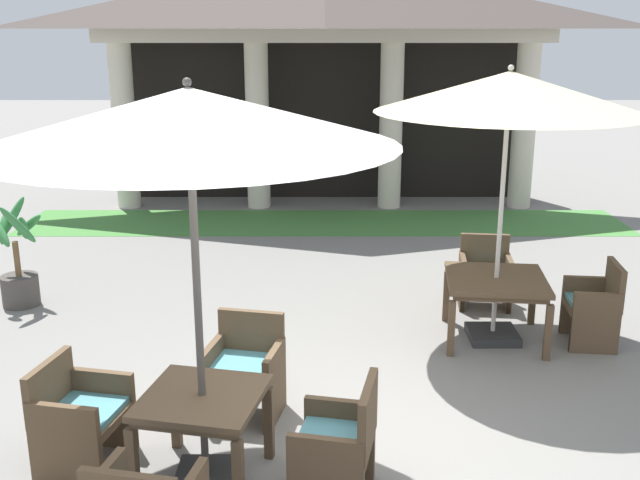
% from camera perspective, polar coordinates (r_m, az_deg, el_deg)
% --- Properties ---
extents(ground_plane, '(60.00, 60.00, 0.00)m').
position_cam_1_polar(ground_plane, '(6.04, 0.96, -16.63)').
color(ground_plane, gray).
extents(background_pavilion, '(8.54, 2.80, 4.47)m').
position_cam_1_polar(background_pavilion, '(13.75, 0.57, 16.78)').
color(background_pavilion, beige).
rests_on(background_pavilion, ground).
extents(lawn_strip, '(10.34, 1.79, 0.01)m').
position_cam_1_polar(lawn_strip, '(12.87, 0.56, 1.37)').
color(lawn_strip, '#47843D').
rests_on(lawn_strip, ground).
extents(patio_table_near_foreground, '(1.00, 1.00, 0.70)m').
position_cam_1_polar(patio_table_near_foreground, '(5.59, -8.79, -12.54)').
color(patio_table_near_foreground, brown).
rests_on(patio_table_near_foreground, ground).
extents(patio_umbrella_near_foreground, '(2.79, 2.79, 2.95)m').
position_cam_1_polar(patio_umbrella_near_foreground, '(4.95, -9.81, 9.13)').
color(patio_umbrella_near_foreground, '#2D2D2D').
rests_on(patio_umbrella_near_foreground, ground).
extents(patio_chair_near_foreground_east, '(0.65, 0.69, 0.90)m').
position_cam_1_polar(patio_chair_near_foreground_east, '(5.45, 1.65, -15.55)').
color(patio_chair_near_foreground_east, brown).
rests_on(patio_chair_near_foreground_east, ground).
extents(patio_chair_near_foreground_north, '(0.71, 0.67, 0.88)m').
position_cam_1_polar(patio_chair_near_foreground_north, '(6.51, -5.58, -9.90)').
color(patio_chair_near_foreground_north, brown).
rests_on(patio_chair_near_foreground_north, ground).
extents(patio_chair_near_foreground_west, '(0.69, 0.73, 0.84)m').
position_cam_1_polar(patio_chair_near_foreground_west, '(6.09, -17.81, -12.80)').
color(patio_chair_near_foreground_west, brown).
rests_on(patio_chair_near_foreground_west, ground).
extents(patio_table_mid_left, '(1.14, 1.14, 0.70)m').
position_cam_1_polar(patio_table_mid_left, '(8.13, 13.57, -3.40)').
color(patio_table_mid_left, brown).
rests_on(patio_table_mid_left, ground).
extents(patio_umbrella_mid_left, '(2.69, 2.69, 2.90)m').
position_cam_1_polar(patio_umbrella_mid_left, '(7.71, 14.55, 10.77)').
color(patio_umbrella_mid_left, '#2D2D2D').
rests_on(patio_umbrella_mid_left, ground).
extents(patio_chair_mid_left_north, '(0.65, 0.55, 0.85)m').
position_cam_1_polar(patio_chair_mid_left_north, '(9.17, 12.75, -2.57)').
color(patio_chair_mid_left_north, brown).
rests_on(patio_chair_mid_left_north, ground).
extents(patio_chair_mid_left_east, '(0.56, 0.63, 0.90)m').
position_cam_1_polar(patio_chair_mid_left_east, '(8.39, 20.53, -4.85)').
color(patio_chair_mid_left_east, brown).
rests_on(patio_chair_mid_left_east, ground).
extents(potted_palm_left_edge, '(0.63, 0.68, 1.33)m').
position_cam_1_polar(potted_palm_left_edge, '(9.66, -21.89, -2.23)').
color(potted_palm_left_edge, '#47423D').
rests_on(potted_palm_left_edge, ground).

